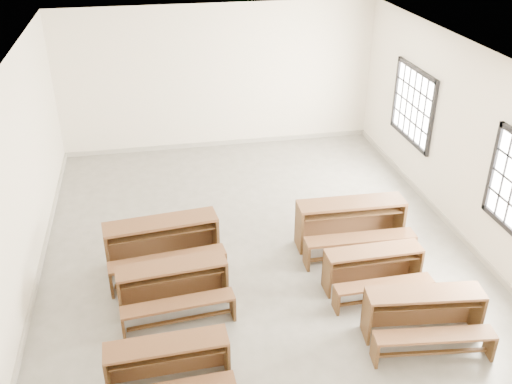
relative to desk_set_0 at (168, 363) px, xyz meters
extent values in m
plane|color=gray|center=(1.62, 2.85, -0.38)|extent=(8.50, 8.50, 0.00)
cube|color=white|center=(1.62, 2.85, 2.79)|extent=(7.00, 8.50, 0.05)
cube|color=silver|center=(1.62, 7.07, 1.22)|extent=(7.00, 0.05, 3.20)
cube|color=silver|center=(1.62, -1.38, 1.22)|extent=(7.00, 0.05, 3.20)
cube|color=silver|center=(-1.85, 2.85, 1.22)|extent=(0.05, 8.50, 3.20)
cube|color=silver|center=(5.10, 2.85, 1.22)|extent=(0.05, 8.50, 3.20)
cube|color=#9B978D|center=(1.62, 7.08, -0.33)|extent=(7.00, 0.04, 0.10)
cube|color=#9B978D|center=(-1.86, 2.85, -0.33)|extent=(0.04, 8.50, 0.10)
cube|color=#9B978D|center=(5.10, 2.85, -0.33)|extent=(0.04, 8.50, 0.10)
cube|color=black|center=(5.07, 1.84, 1.22)|extent=(0.06, 0.08, 1.46)
cube|color=white|center=(5.09, 4.65, 1.22)|extent=(0.02, 1.50, 1.30)
cube|color=black|center=(5.07, 4.65, 1.91)|extent=(0.06, 1.62, 0.08)
cube|color=black|center=(5.07, 4.65, 0.53)|extent=(0.06, 1.62, 0.08)
cube|color=black|center=(5.07, 3.86, 1.22)|extent=(0.06, 0.08, 1.46)
cube|color=black|center=(5.07, 5.44, 1.22)|extent=(0.06, 0.08, 1.46)
cube|color=brown|center=(0.00, 0.05, 0.26)|extent=(1.47, 0.41, 0.04)
cube|color=brown|center=(-0.01, 0.21, -0.07)|extent=(1.46, 0.08, 0.62)
cube|color=#50351B|center=(-0.71, 0.03, -0.07)|extent=(0.05, 0.36, 0.62)
cube|color=#50351B|center=(0.71, 0.07, -0.07)|extent=(0.05, 0.36, 0.62)
cube|color=#50351B|center=(0.00, 0.03, 0.13)|extent=(1.35, 0.32, 0.02)
cube|color=brown|center=(0.16, 1.54, 0.29)|extent=(1.57, 0.52, 0.04)
cube|color=brown|center=(0.14, 1.71, -0.05)|extent=(1.54, 0.17, 0.66)
cube|color=#50351B|center=(-0.59, 1.47, -0.05)|extent=(0.07, 0.39, 0.66)
cube|color=#50351B|center=(0.91, 1.60, -0.05)|extent=(0.07, 0.39, 0.66)
cube|color=#50351B|center=(0.16, 1.52, 0.16)|extent=(1.45, 0.41, 0.02)
cube|color=brown|center=(0.20, 1.07, 0.00)|extent=(1.56, 0.40, 0.04)
cube|color=#50351B|center=(-0.55, 1.00, -0.20)|extent=(0.06, 0.27, 0.37)
cube|color=#50351B|center=(0.95, 1.13, -0.20)|extent=(0.06, 0.27, 0.37)
cube|color=#50351B|center=(0.20, 1.07, -0.29)|extent=(1.43, 0.17, 0.04)
cube|color=brown|center=(0.06, 2.59, 0.39)|extent=(1.79, 0.62, 0.04)
cube|color=brown|center=(0.04, 2.79, -0.01)|extent=(1.75, 0.22, 0.75)
cube|color=#50351B|center=(-0.79, 2.51, -0.01)|extent=(0.09, 0.44, 0.75)
cube|color=#50351B|center=(0.92, 2.68, -0.01)|extent=(0.09, 0.44, 0.75)
cube|color=#50351B|center=(0.07, 2.57, 0.23)|extent=(1.65, 0.49, 0.02)
cube|color=brown|center=(0.12, 2.06, 0.06)|extent=(1.78, 0.48, 0.04)
cube|color=#50351B|center=(-0.73, 1.97, -0.17)|extent=(0.07, 0.31, 0.42)
cube|color=#50351B|center=(0.97, 2.15, -0.17)|extent=(0.07, 0.31, 0.42)
cube|color=#50351B|center=(0.12, 2.06, -0.27)|extent=(1.62, 0.22, 0.04)
cube|color=brown|center=(3.37, 0.29, 0.29)|extent=(1.57, 0.56, 0.04)
cube|color=brown|center=(3.39, 0.46, -0.05)|extent=(1.53, 0.22, 0.65)
cube|color=#50351B|center=(2.62, 0.38, -0.05)|extent=(0.08, 0.39, 0.65)
cube|color=#50351B|center=(4.11, 0.20, -0.05)|extent=(0.08, 0.39, 0.65)
cube|color=#50351B|center=(3.37, 0.27, 0.16)|extent=(1.45, 0.45, 0.02)
cube|color=brown|center=(3.31, -0.18, 0.00)|extent=(1.56, 0.45, 0.04)
cube|color=#50351B|center=(2.57, -0.09, -0.20)|extent=(0.07, 0.27, 0.37)
cube|color=#50351B|center=(4.06, -0.26, -0.20)|extent=(0.07, 0.27, 0.37)
cube|color=#50351B|center=(3.31, -0.18, -0.29)|extent=(1.42, 0.22, 0.04)
cube|color=brown|center=(3.10, 1.40, 0.25)|extent=(1.45, 0.37, 0.04)
cube|color=brown|center=(3.10, 1.56, -0.07)|extent=(1.45, 0.05, 0.61)
cube|color=#50351B|center=(2.40, 1.39, -0.07)|extent=(0.04, 0.36, 0.61)
cube|color=#50351B|center=(3.80, 1.41, -0.07)|extent=(0.04, 0.36, 0.61)
cube|color=#50351B|center=(3.10, 1.38, 0.12)|extent=(1.34, 0.28, 0.02)
cube|color=brown|center=(3.10, 0.96, -0.02)|extent=(1.45, 0.27, 0.04)
cube|color=#50351B|center=(2.40, 0.95, -0.21)|extent=(0.04, 0.25, 0.34)
cube|color=#50351B|center=(3.81, 0.96, -0.21)|extent=(0.04, 0.25, 0.34)
cube|color=#50351B|center=(3.10, 0.96, -0.29)|extent=(1.34, 0.06, 0.04)
cube|color=brown|center=(3.16, 2.58, 0.40)|extent=(1.79, 0.50, 0.04)
cube|color=brown|center=(3.17, 2.78, 0.00)|extent=(1.78, 0.10, 0.76)
cube|color=#50351B|center=(2.29, 2.61, 0.00)|extent=(0.06, 0.45, 0.76)
cube|color=#50351B|center=(4.03, 2.56, 0.00)|extent=(0.06, 0.45, 0.76)
cube|color=#50351B|center=(3.16, 2.56, 0.24)|extent=(1.65, 0.38, 0.02)
cube|color=brown|center=(3.14, 2.04, 0.06)|extent=(1.79, 0.36, 0.04)
cube|color=#50351B|center=(2.28, 2.06, -0.17)|extent=(0.05, 0.31, 0.42)
cube|color=#50351B|center=(4.01, 2.01, -0.17)|extent=(0.05, 0.31, 0.42)
cube|color=#50351B|center=(3.14, 2.04, -0.27)|extent=(1.65, 0.10, 0.04)
camera|label=1|loc=(0.06, -5.05, 4.98)|focal=40.00mm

